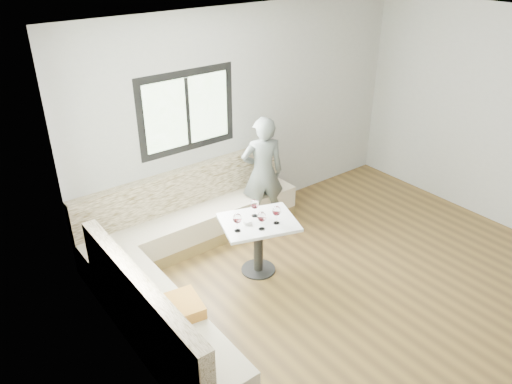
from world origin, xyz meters
The scene contains 9 objects.
room centered at (-0.08, 0.08, 1.41)m, with size 5.01×5.01×2.81m.
banquette centered at (-1.59, 1.63, 0.33)m, with size 2.90×2.80×0.95m.
table centered at (-0.78, 1.26, 0.51)m, with size 0.99×0.87×0.68m.
person centered at (-0.09, 2.06, 0.77)m, with size 0.56×0.37×1.53m, color #565D5A.
olive_ramekin centered at (-0.91, 1.29, 0.70)m, with size 0.09×0.09×0.04m.
wine_glass_a centered at (-1.08, 1.23, 0.83)m, with size 0.10×0.10×0.21m.
wine_glass_b centered at (-0.85, 1.10, 0.83)m, with size 0.10×0.10×0.21m.
wine_glass_c centered at (-0.65, 1.10, 0.83)m, with size 0.10×0.10×0.21m.
wine_glass_d centered at (-0.75, 1.37, 0.83)m, with size 0.10×0.10×0.21m.
Camera 1 is at (-3.69, -2.53, 3.59)m, focal length 35.00 mm.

